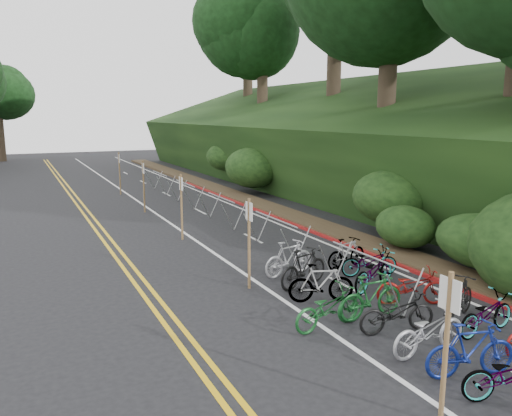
# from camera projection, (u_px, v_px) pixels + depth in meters

# --- Properties ---
(ground) EXTENTS (120.00, 120.00, 0.00)m
(ground) POSITION_uv_depth(u_px,v_px,m) (336.00, 378.00, 9.01)
(ground) COLOR black
(ground) RESTS_ON ground
(road_markings) EXTENTS (7.47, 80.00, 0.01)m
(road_markings) POSITION_uv_depth(u_px,v_px,m) (191.00, 245.00, 18.20)
(road_markings) COLOR gold
(road_markings) RESTS_ON ground
(red_curb) EXTENTS (0.25, 28.00, 0.10)m
(red_curb) POSITION_uv_depth(u_px,v_px,m) (286.00, 221.00, 22.05)
(red_curb) COLOR maroon
(red_curb) RESTS_ON ground
(embankment) EXTENTS (14.30, 48.14, 9.11)m
(embankment) POSITION_uv_depth(u_px,v_px,m) (333.00, 149.00, 30.92)
(embankment) COLOR black
(embankment) RESTS_ON ground
(bike_racks_rest) EXTENTS (1.14, 23.00, 1.17)m
(bike_racks_rest) POSITION_uv_depth(u_px,v_px,m) (221.00, 204.00, 21.63)
(bike_racks_rest) COLOR gray
(bike_racks_rest) RESTS_ON ground
(signpost_near) EXTENTS (0.08, 0.40, 2.45)m
(signpost_near) POSITION_uv_depth(u_px,v_px,m) (446.00, 339.00, 7.42)
(signpost_near) COLOR brown
(signpost_near) RESTS_ON ground
(signposts_rest) EXTENTS (0.08, 18.40, 2.50)m
(signposts_rest) POSITION_uv_depth(u_px,v_px,m) (160.00, 192.00, 21.38)
(signposts_rest) COLOR brown
(signposts_rest) RESTS_ON ground
(bike_front) EXTENTS (0.84, 1.86, 0.95)m
(bike_front) POSITION_uv_depth(u_px,v_px,m) (328.00, 308.00, 11.05)
(bike_front) COLOR #144C1E
(bike_front) RESTS_ON ground
(bike_valet) EXTENTS (3.45, 10.37, 1.09)m
(bike_valet) POSITION_uv_depth(u_px,v_px,m) (415.00, 303.00, 11.31)
(bike_valet) COLOR slate
(bike_valet) RESTS_ON ground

